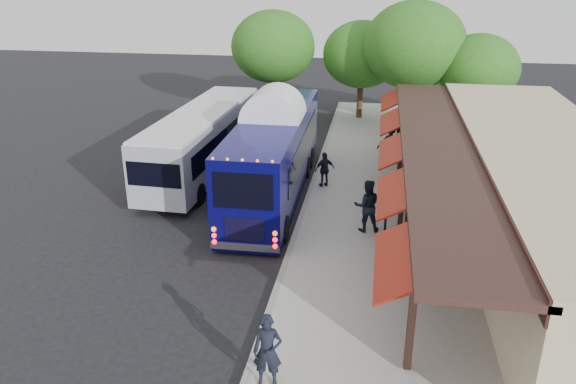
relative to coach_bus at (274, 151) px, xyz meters
The scene contains 15 objects.
ground 7.15m from the coach_bus, 77.82° to the right, with size 90.00×90.00×0.00m, color black.
sidewalk 7.25m from the coach_bus, 22.85° to the right, with size 10.00×40.00×0.15m, color #9E9B93.
curb 3.63m from the coach_bus, 61.11° to the right, with size 0.20×40.00×0.16m, color gray.
station_shelter 10.20m from the coach_bus, 15.46° to the right, with size 8.15×20.00×3.60m.
coach_bus is the anchor object (origin of this frame).
city_bus 4.45m from the coach_bus, 148.55° to the left, with size 2.83×11.11×2.96m.
ped_a 11.93m from the coach_bus, 80.08° to the right, with size 0.67×0.44×1.83m, color black.
ped_b 5.18m from the coach_bus, 38.73° to the right, with size 0.95×0.74×1.95m, color black.
ped_c 2.49m from the coach_bus, 25.07° to the left, with size 0.90×0.37×1.54m, color black.
ped_d 6.87m from the coach_bus, 44.69° to the left, with size 1.25×0.72×1.93m, color black.
sign_board 6.52m from the coach_bus, 43.84° to the right, with size 0.12×0.56×1.23m.
tree_left 13.72m from the coach_bus, 77.24° to the left, with size 4.76×4.76×6.10m.
tree_mid 13.11m from the coach_bus, 62.05° to the left, with size 5.78×5.78×7.40m.
tree_right 14.37m from the coach_bus, 48.24° to the left, with size 4.47×4.47×5.73m.
tree_far 13.50m from the coach_bus, 100.75° to the left, with size 5.20×5.20×6.66m.
Camera 1 is at (2.73, -15.14, 9.14)m, focal length 35.00 mm.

